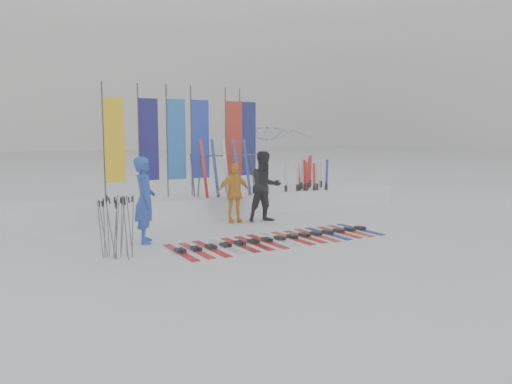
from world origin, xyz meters
TOP-DOWN VIEW (x-y plane):
  - ground at (0.00, 0.00)m, footprint 120.00×120.00m
  - snow_bank at (0.00, 4.60)m, footprint 14.00×1.60m
  - person_blue at (-2.54, 1.80)m, footprint 0.64×0.81m
  - person_black at (1.15, 2.74)m, footprint 1.01×0.82m
  - person_yellow at (0.35, 3.06)m, footprint 0.99×0.52m
  - tent_canopy at (3.32, 6.07)m, footprint 3.24×3.29m
  - ski_row at (0.21, 0.52)m, footprint 5.03×1.70m
  - pole_cluster at (-3.43, 0.81)m, footprint 0.72×0.77m
  - feather_flags at (-0.25, 4.79)m, footprint 4.82×0.25m
  - ski_rack at (0.72, 4.20)m, footprint 2.04×0.80m
  - upright_skis at (3.56, 4.08)m, footprint 1.56×0.79m

SIDE VIEW (x-z plane):
  - ground at x=0.00m, z-range 0.00..0.00m
  - ski_row at x=0.21m, z-range 0.00..0.07m
  - snow_bank at x=0.00m, z-range 0.00..0.60m
  - pole_cluster at x=-3.43m, z-range -0.02..1.22m
  - upright_skis at x=3.56m, z-range -0.06..1.64m
  - person_yellow at x=0.35m, z-range 0.00..1.62m
  - person_blue at x=-2.54m, z-range 0.00..1.93m
  - person_black at x=1.15m, z-range 0.00..1.94m
  - ski_rack at x=0.72m, z-range 0.77..2.00m
  - tent_canopy at x=3.32m, z-range 0.00..2.79m
  - feather_flags at x=-0.25m, z-range 0.64..3.84m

